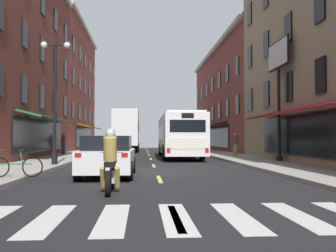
% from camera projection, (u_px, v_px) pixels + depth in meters
% --- Properties ---
extents(ground_plane, '(34.80, 80.00, 0.10)m').
position_uv_depth(ground_plane, '(156.00, 172.00, 16.90)').
color(ground_plane, black).
extents(lane_centre_dashes, '(0.14, 73.90, 0.01)m').
position_uv_depth(lane_centre_dashes, '(156.00, 171.00, 16.65)').
color(lane_centre_dashes, '#DBCC4C').
rests_on(lane_centre_dashes, ground).
extents(crosswalk_near, '(7.10, 2.80, 0.01)m').
position_uv_depth(crosswalk_near, '(176.00, 217.00, 6.93)').
color(crosswalk_near, silver).
rests_on(crosswalk_near, ground).
extents(sidewalk_left, '(3.00, 80.00, 0.14)m').
position_uv_depth(sidewalk_left, '(16.00, 170.00, 16.51)').
color(sidewalk_left, '#A39E93').
rests_on(sidewalk_left, ground).
extents(sidewalk_right, '(3.00, 80.00, 0.14)m').
position_uv_depth(sidewalk_right, '(290.00, 168.00, 17.29)').
color(sidewalk_right, '#A39E93').
rests_on(sidewalk_right, ground).
extents(billboard_sign, '(0.40, 3.08, 6.73)m').
position_uv_depth(billboard_sign, '(279.00, 68.00, 22.02)').
color(billboard_sign, black).
rests_on(billboard_sign, sidewalk_right).
extents(transit_bus, '(2.73, 11.76, 3.04)m').
position_uv_depth(transit_bus, '(179.00, 135.00, 28.17)').
color(transit_bus, white).
rests_on(transit_bus, ground).
extents(box_truck, '(2.52, 6.70, 4.11)m').
position_uv_depth(box_truck, '(126.00, 131.00, 38.74)').
color(box_truck, white).
rests_on(box_truck, ground).
extents(sedan_near, '(1.95, 4.31, 1.48)m').
position_uv_depth(sedan_near, '(108.00, 156.00, 14.27)').
color(sedan_near, silver).
rests_on(sedan_near, ground).
extents(sedan_mid, '(1.95, 4.37, 1.40)m').
position_uv_depth(sedan_mid, '(127.00, 144.00, 48.72)').
color(sedan_mid, silver).
rests_on(sedan_mid, ground).
extents(motorcycle_rider, '(0.62, 2.07, 1.66)m').
position_uv_depth(motorcycle_rider, '(110.00, 165.00, 10.11)').
color(motorcycle_rider, black).
rests_on(motorcycle_rider, ground).
extents(bicycle_near, '(1.71, 0.48, 0.91)m').
position_uv_depth(bicycle_near, '(16.00, 166.00, 12.64)').
color(bicycle_near, black).
rests_on(bicycle_near, sidewalk_left).
extents(pedestrian_near, '(0.36, 0.50, 1.63)m').
position_uv_depth(pedestrian_near, '(64.00, 143.00, 31.16)').
color(pedestrian_near, navy).
rests_on(pedestrian_near, sidewalk_left).
extents(pedestrian_mid, '(0.36, 0.36, 1.65)m').
position_uv_depth(pedestrian_mid, '(235.00, 144.00, 28.01)').
color(pedestrian_mid, '#B29947').
rests_on(pedestrian_mid, sidewalk_right).
extents(street_lamp_twin, '(1.42, 0.32, 5.92)m').
position_uv_depth(street_lamp_twin, '(55.00, 97.00, 18.94)').
color(street_lamp_twin, black).
rests_on(street_lamp_twin, sidewalk_left).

